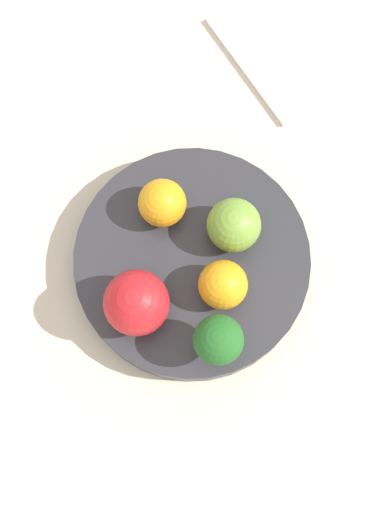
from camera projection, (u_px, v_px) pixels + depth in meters
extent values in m
plane|color=gray|center=(192.00, 271.00, 0.72)|extent=(6.00, 6.00, 0.00)
cube|color=beige|center=(192.00, 269.00, 0.71)|extent=(1.20, 1.20, 0.02)
cylinder|color=#2D2D33|center=(192.00, 263.00, 0.69)|extent=(0.22, 0.22, 0.03)
cylinder|color=#99C17A|center=(217.00, 344.00, 0.64)|extent=(0.02, 0.02, 0.03)
sphere|color=#236023|center=(218.00, 340.00, 0.61)|extent=(0.04, 0.04, 0.04)
sphere|color=red|center=(136.00, 303.00, 0.63)|extent=(0.06, 0.06, 0.06)
sphere|color=olive|center=(234.00, 225.00, 0.65)|extent=(0.05, 0.05, 0.05)
sphere|color=orange|center=(162.00, 203.00, 0.66)|extent=(0.05, 0.05, 0.05)
sphere|color=orange|center=(223.00, 285.00, 0.64)|extent=(0.05, 0.05, 0.05)
cube|color=white|center=(285.00, 48.00, 0.76)|extent=(0.14, 0.17, 0.01)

